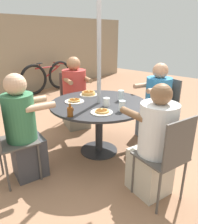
{
  "coord_description": "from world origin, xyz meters",
  "views": [
    {
      "loc": [
        -2.01,
        -1.79,
        1.58
      ],
      "look_at": [
        0.0,
        0.0,
        0.58
      ],
      "focal_mm": 35.0,
      "sensor_mm": 36.0,
      "label": 1
    }
  ],
  "objects_px": {
    "patio_table": "(99,110)",
    "drinking_glass_a": "(122,106)",
    "coffee_cup": "(106,102)",
    "pancake_plate_a": "(102,112)",
    "syrup_bottle": "(70,111)",
    "drinking_glass_b": "(121,95)",
    "pancake_plate_c": "(89,94)",
    "pancake_plate_b": "(74,101)",
    "patio_chair_west": "(72,94)",
    "patio_chair_south": "(164,103)",
    "diner_west": "(75,96)",
    "diner_south": "(156,105)",
    "patio_chair_east": "(167,155)",
    "bicycle": "(48,77)",
    "diner_north": "(24,131)",
    "diner_east": "(154,147)",
    "patio_chair_north": "(8,138)"
  },
  "relations": [
    {
      "from": "pancake_plate_a",
      "to": "pancake_plate_b",
      "type": "xyz_separation_m",
      "value": [
        0.07,
        0.54,
        0.0
      ]
    },
    {
      "from": "syrup_bottle",
      "to": "drinking_glass_a",
      "type": "relative_size",
      "value": 1.16
    },
    {
      "from": "diner_south",
      "to": "pancake_plate_c",
      "type": "relative_size",
      "value": 4.56
    },
    {
      "from": "pancake_plate_a",
      "to": "patio_chair_east",
      "type": "bearing_deg",
      "value": -93.37
    },
    {
      "from": "pancake_plate_a",
      "to": "syrup_bottle",
      "type": "bearing_deg",
      "value": 149.52
    },
    {
      "from": "diner_north",
      "to": "pancake_plate_a",
      "type": "bearing_deg",
      "value": 67.86
    },
    {
      "from": "diner_north",
      "to": "coffee_cup",
      "type": "height_order",
      "value": "diner_north"
    },
    {
      "from": "patio_chair_west",
      "to": "syrup_bottle",
      "type": "bearing_deg",
      "value": 71.7
    },
    {
      "from": "coffee_cup",
      "to": "drinking_glass_a",
      "type": "xyz_separation_m",
      "value": [
        -0.03,
        -0.26,
        0.01
      ]
    },
    {
      "from": "patio_table",
      "to": "pancake_plate_c",
      "type": "relative_size",
      "value": 5.04
    },
    {
      "from": "patio_table",
      "to": "drinking_glass_a",
      "type": "xyz_separation_m",
      "value": [
        -0.06,
        -0.41,
        0.17
      ]
    },
    {
      "from": "pancake_plate_c",
      "to": "bicycle",
      "type": "distance_m",
      "value": 3.14
    },
    {
      "from": "patio_chair_south",
      "to": "coffee_cup",
      "type": "xyz_separation_m",
      "value": [
        -1.11,
        0.25,
        0.23
      ]
    },
    {
      "from": "pancake_plate_a",
      "to": "syrup_bottle",
      "type": "height_order",
      "value": "syrup_bottle"
    },
    {
      "from": "patio_chair_north",
      "to": "diner_north",
      "type": "relative_size",
      "value": 0.76
    },
    {
      "from": "syrup_bottle",
      "to": "bicycle",
      "type": "distance_m",
      "value": 3.88
    },
    {
      "from": "pancake_plate_b",
      "to": "diner_west",
      "type": "bearing_deg",
      "value": 47.19
    },
    {
      "from": "diner_south",
      "to": "pancake_plate_b",
      "type": "xyz_separation_m",
      "value": [
        -1.1,
        0.61,
        0.2
      ]
    },
    {
      "from": "pancake_plate_a",
      "to": "syrup_bottle",
      "type": "relative_size",
      "value": 1.73
    },
    {
      "from": "pancake_plate_b",
      "to": "drinking_glass_b",
      "type": "xyz_separation_m",
      "value": [
        0.45,
        -0.42,
        0.06
      ]
    },
    {
      "from": "drinking_glass_b",
      "to": "coffee_cup",
      "type": "bearing_deg",
      "value": -179.95
    },
    {
      "from": "patio_chair_south",
      "to": "drinking_glass_a",
      "type": "distance_m",
      "value": 1.16
    },
    {
      "from": "patio_chair_east",
      "to": "syrup_bottle",
      "type": "height_order",
      "value": "patio_chair_east"
    },
    {
      "from": "diner_west",
      "to": "drinking_glass_a",
      "type": "relative_size",
      "value": 9.49
    },
    {
      "from": "diner_north",
      "to": "diner_south",
      "type": "height_order",
      "value": "diner_north"
    },
    {
      "from": "bicycle",
      "to": "drinking_glass_b",
      "type": "bearing_deg",
      "value": -109.39
    },
    {
      "from": "patio_chair_south",
      "to": "diner_south",
      "type": "bearing_deg",
      "value": 90.0
    },
    {
      "from": "patio_chair_north",
      "to": "pancake_plate_b",
      "type": "xyz_separation_m",
      "value": [
        0.93,
        -0.02,
        0.2
      ]
    },
    {
      "from": "diner_east",
      "to": "drinking_glass_b",
      "type": "xyz_separation_m",
      "value": [
        0.53,
        0.79,
        0.25
      ]
    },
    {
      "from": "pancake_plate_c",
      "to": "drinking_glass_a",
      "type": "bearing_deg",
      "value": -106.4
    },
    {
      "from": "patio_chair_east",
      "to": "syrup_bottle",
      "type": "distance_m",
      "value": 1.08
    },
    {
      "from": "diner_east",
      "to": "pancake_plate_b",
      "type": "height_order",
      "value": "diner_east"
    },
    {
      "from": "diner_west",
      "to": "syrup_bottle",
      "type": "bearing_deg",
      "value": 69.48
    },
    {
      "from": "diner_north",
      "to": "coffee_cup",
      "type": "bearing_deg",
      "value": 81.09
    },
    {
      "from": "patio_chair_north",
      "to": "drinking_glass_a",
      "type": "distance_m",
      "value": 1.29
    },
    {
      "from": "patio_chair_west",
      "to": "drinking_glass_b",
      "type": "height_order",
      "value": "patio_chair_west"
    },
    {
      "from": "diner_west",
      "to": "syrup_bottle",
      "type": "height_order",
      "value": "diner_west"
    },
    {
      "from": "syrup_bottle",
      "to": "bicycle",
      "type": "relative_size",
      "value": 0.09
    },
    {
      "from": "drinking_glass_a",
      "to": "pancake_plate_b",
      "type": "bearing_deg",
      "value": 100.79
    },
    {
      "from": "diner_east",
      "to": "pancake_plate_a",
      "type": "relative_size",
      "value": 4.58
    },
    {
      "from": "diner_north",
      "to": "patio_chair_west",
      "type": "distance_m",
      "value": 1.63
    },
    {
      "from": "diner_east",
      "to": "patio_chair_west",
      "type": "bearing_deg",
      "value": 85.41
    },
    {
      "from": "drinking_glass_a",
      "to": "diner_north",
      "type": "bearing_deg",
      "value": 143.77
    },
    {
      "from": "diner_south",
      "to": "pancake_plate_c",
      "type": "xyz_separation_m",
      "value": [
        -0.75,
        0.69,
        0.21
      ]
    },
    {
      "from": "drinking_glass_b",
      "to": "patio_chair_west",
      "type": "bearing_deg",
      "value": 80.7
    },
    {
      "from": "diner_west",
      "to": "pancake_plate_a",
      "type": "bearing_deg",
      "value": 84.68
    },
    {
      "from": "drinking_glass_a",
      "to": "coffee_cup",
      "type": "bearing_deg",
      "value": 84.27
    },
    {
      "from": "patio_chair_west",
      "to": "pancake_plate_c",
      "type": "relative_size",
      "value": 3.57
    },
    {
      "from": "patio_table",
      "to": "diner_west",
      "type": "xyz_separation_m",
      "value": [
        0.4,
        0.89,
        -0.06
      ]
    },
    {
      "from": "patio_chair_west",
      "to": "diner_west",
      "type": "bearing_deg",
      "value": 90.0
    }
  ]
}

